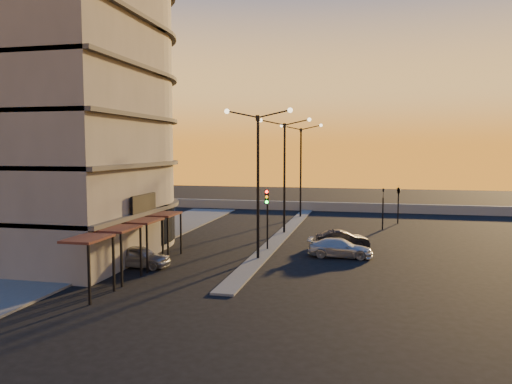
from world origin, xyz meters
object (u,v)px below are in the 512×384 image
object	(u,v)px
car_hatchback	(138,256)
car_wagon	(340,248)
car_sedan	(342,239)
streetlamp_mid	(284,166)
traffic_light_main	(267,209)

from	to	relation	value
car_hatchback	car_wagon	bearing A→B (deg)	-64.52
car_sedan	car_wagon	size ratio (longest dim) A/B	0.90
car_hatchback	car_sedan	bearing A→B (deg)	-53.09
car_sedan	car_wagon	bearing A→B (deg)	168.19
streetlamp_mid	car_wagon	bearing A→B (deg)	-58.01
streetlamp_mid	car_hatchback	bearing A→B (deg)	-115.75
car_wagon	traffic_light_main	bearing A→B (deg)	79.84
streetlamp_mid	car_sedan	distance (m)	8.60
traffic_light_main	car_wagon	world-z (taller)	traffic_light_main
car_sedan	car_hatchback	bearing A→B (deg)	114.46
car_hatchback	car_sedan	xyz separation A→B (m)	(11.50, 8.56, -0.03)
streetlamp_mid	car_hatchback	world-z (taller)	streetlamp_mid
streetlamp_mid	traffic_light_main	size ratio (longest dim) A/B	2.24
traffic_light_main	car_sedan	bearing A→B (deg)	23.93
streetlamp_mid	car_wagon	size ratio (longest dim) A/B	2.29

